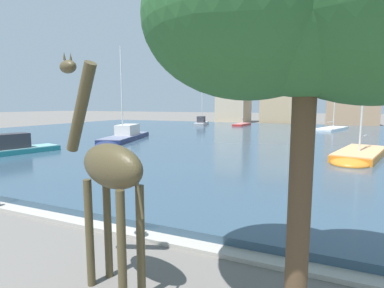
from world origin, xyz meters
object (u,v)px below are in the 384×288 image
sailboat_navy (123,138)px  sailboat_grey (202,123)px  sailboat_red (243,125)px  sailboat_orange (358,157)px  giraffe_statue (108,170)px  shade_tree (315,17)px  sailboat_white (333,129)px

sailboat_navy → sailboat_grey: bearing=93.6°
sailboat_grey → sailboat_red: bearing=18.2°
sailboat_red → sailboat_orange: bearing=-62.6°
giraffe_statue → shade_tree: 4.53m
sailboat_grey → shade_tree: bearing=-66.0°
sailboat_orange → shade_tree: 17.51m
sailboat_red → sailboat_grey: size_ratio=0.87×
sailboat_white → sailboat_orange: bearing=-87.9°
sailboat_navy → sailboat_red: size_ratio=1.49×
sailboat_orange → sailboat_red: bearing=117.4°
sailboat_orange → sailboat_white: size_ratio=0.97×
giraffe_statue → sailboat_orange: 18.34m
sailboat_orange → sailboat_navy: bearing=173.8°
giraffe_statue → sailboat_red: sailboat_red is taller
sailboat_white → sailboat_grey: 20.72m
sailboat_orange → sailboat_grey: (-21.62, 26.68, 0.18)m
sailboat_orange → sailboat_grey: size_ratio=1.12×
sailboat_red → shade_tree: bearing=-74.5°
sailboat_orange → sailboat_navy: sailboat_navy is taller
sailboat_navy → sailboat_red: bearing=79.2°
sailboat_navy → sailboat_white: (19.14, 23.43, -0.26)m
giraffe_statue → sailboat_grey: bearing=109.6°
sailboat_white → shade_tree: bearing=-91.9°
giraffe_statue → sailboat_red: 47.01m
giraffe_statue → shade_tree: (3.67, 0.50, 2.60)m
sailboat_navy → sailboat_red: sailboat_navy is taller
sailboat_navy → sailboat_grey: 24.55m
sailboat_white → sailboat_red: 14.40m
shade_tree → sailboat_red: bearing=105.5°
sailboat_white → sailboat_grey: size_ratio=1.16×
sailboat_navy → shade_tree: 26.33m
sailboat_navy → shade_tree: sailboat_navy is taller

